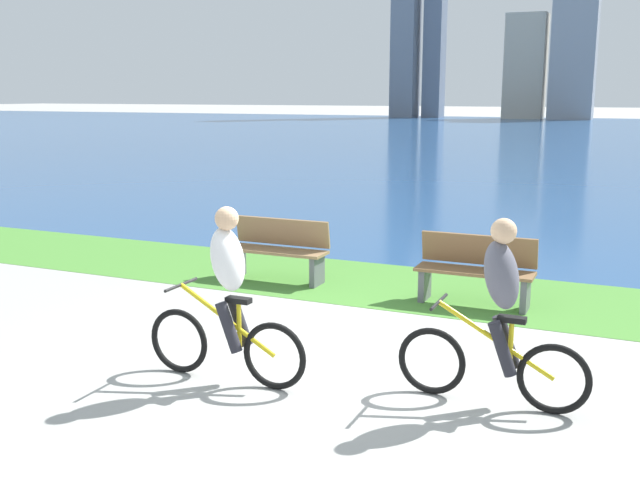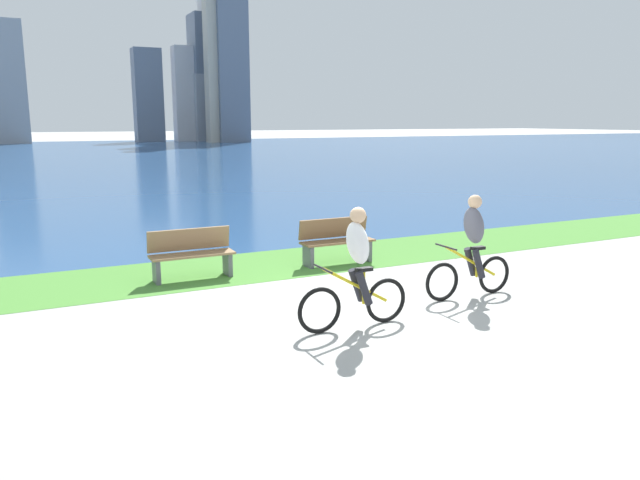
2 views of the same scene
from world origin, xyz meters
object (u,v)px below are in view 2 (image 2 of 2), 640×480
at_px(bench_far_along_path, 336,241).
at_px(cyclist_trailing, 472,246).
at_px(bench_near_path, 191,254).
at_px(cyclist_lead, 356,269).

bearing_deg(bench_far_along_path, cyclist_trailing, -74.66).
distance_m(cyclist_trailing, bench_near_path, 4.92).
bearing_deg(bench_near_path, cyclist_trailing, -40.14).
bearing_deg(bench_far_along_path, cyclist_lead, -113.84).
height_order(cyclist_lead, bench_near_path, cyclist_lead).
xyz_separation_m(cyclist_trailing, bench_near_path, (-3.75, 3.16, -0.38)).
xyz_separation_m(cyclist_lead, bench_far_along_path, (1.57, 3.55, -0.39)).
bearing_deg(cyclist_trailing, cyclist_lead, -168.65).
bearing_deg(bench_near_path, bench_far_along_path, -1.87).
bearing_deg(cyclist_lead, cyclist_trailing, 11.35).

